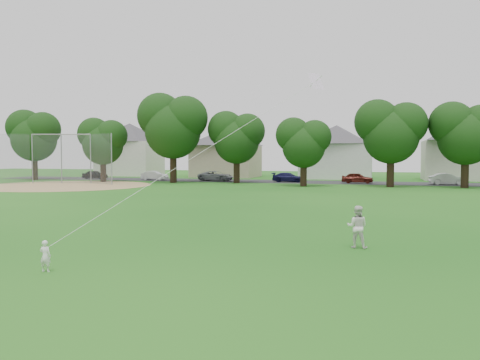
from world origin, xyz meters
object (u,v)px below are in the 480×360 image
(kite, at_px, (217,143))
(baseball_backstop, at_px, (59,159))
(toddler, at_px, (45,256))
(older_boy, at_px, (357,227))

(kite, xyz_separation_m, baseball_backstop, (-28.48, 27.95, -0.86))
(baseball_backstop, bearing_deg, toddler, -52.84)
(kite, distance_m, baseball_backstop, 39.92)
(toddler, relative_size, baseball_backstop, 0.07)
(toddler, height_order, kite, kite)
(older_boy, bearing_deg, baseball_backstop, -35.09)
(toddler, xyz_separation_m, baseball_backstop, (-25.61, 33.78, 2.34))
(toddler, xyz_separation_m, kite, (2.88, 5.83, 3.20))
(toddler, bearing_deg, kite, -123.07)
(toddler, bearing_deg, older_boy, -150.74)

